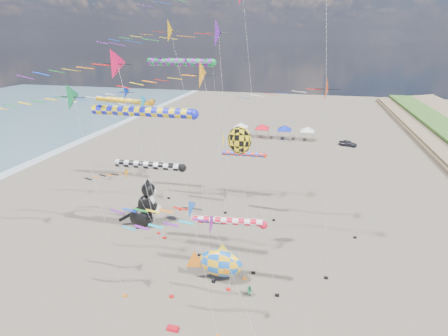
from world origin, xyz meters
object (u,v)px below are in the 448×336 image
cat_inflatable (143,203)px  fish_inflatable (220,263)px  parked_car (348,143)px  child_blue (217,265)px  child_green (250,292)px  person_adult (228,269)px

cat_inflatable → fish_inflatable: (11.66, -8.05, -0.88)m
fish_inflatable → parked_car: 51.62m
fish_inflatable → child_blue: (-0.71, 1.70, -1.53)m
fish_inflatable → child_green: size_ratio=4.66×
parked_car → person_adult: bearing=-179.6°
fish_inflatable → parked_car: size_ratio=1.52×
fish_inflatable → child_green: bearing=-24.5°
cat_inflatable → parked_car: cat_inflatable is taller
child_blue → child_green: bearing=-62.7°
cat_inflatable → parked_car: 49.37m
cat_inflatable → person_adult: cat_inflatable is taller
cat_inflatable → child_green: (14.75, -9.46, -2.39)m
cat_inflatable → child_blue: 12.89m
person_adult → parked_car: size_ratio=0.48×
child_blue → cat_inflatable: bearing=126.5°
child_green → parked_car: 52.13m
cat_inflatable → person_adult: bearing=-45.5°
child_blue → parked_car: parked_car is taller
cat_inflatable → person_adult: (12.21, -7.19, -2.10)m
child_green → cat_inflatable: bearing=132.6°
child_green → child_blue: bearing=125.9°
child_blue → fish_inflatable: bearing=-90.8°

